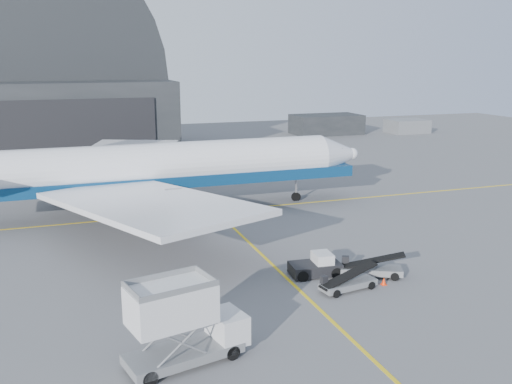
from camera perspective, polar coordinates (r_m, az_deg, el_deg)
name	(u,v)px	position (r m, az deg, el deg)	size (l,w,h in m)	color
ground	(288,280)	(41.48, 3.25, -8.75)	(200.00, 200.00, 0.00)	#565659
taxi_lines	(236,230)	(52.73, -1.98, -3.86)	(80.00, 42.12, 0.02)	yellow
hangar	(9,96)	(100.89, -23.47, 8.80)	(50.00, 28.30, 28.00)	black
distant_bldg_a	(326,134)	(120.76, 7.02, 5.79)	(14.00, 8.00, 4.00)	black
distant_bldg_b	(407,133)	(125.78, 14.84, 5.75)	(8.00, 6.00, 2.80)	slate
airliner	(149,169)	(58.42, -10.68, 2.31)	(47.45, 46.01, 16.65)	white
catering_truck	(182,324)	(30.26, -7.44, -12.92)	(6.82, 3.79, 4.43)	slate
pushback_tug	(317,267)	(42.32, 6.08, -7.42)	(3.82, 2.43, 1.70)	black
belt_loader_a	(347,283)	(40.00, 9.13, -8.97)	(4.44, 2.10, 1.66)	slate
belt_loader_b	(370,269)	(42.71, 11.34, -7.53)	(4.73, 3.23, 1.81)	slate
traffic_cone	(384,281)	(41.44, 12.66, -8.71)	(0.37, 0.37, 0.53)	#FF3108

